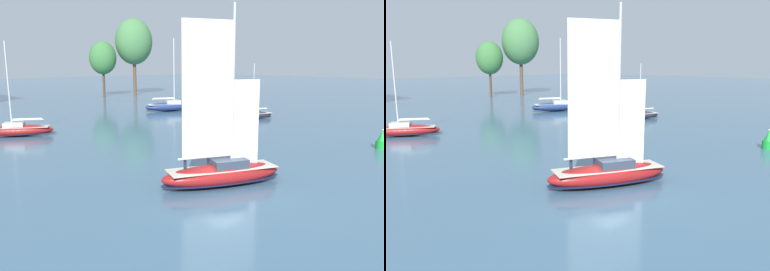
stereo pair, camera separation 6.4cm
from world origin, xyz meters
TOP-DOWN VIEW (x-y plane):
  - ground_plane at (0.00, 0.00)m, footprint 400.00×400.00m
  - tree_shore_left at (38.92, 64.62)m, footprint 9.45×9.45m
  - tree_shore_center at (30.80, 66.43)m, footprint 6.61×6.61m
  - sailboat_main at (0.01, -0.00)m, footprint 9.04×5.81m
  - sailboat_moored_near_marina at (-3.69, 28.03)m, footprint 7.76×5.90m
  - sailboat_moored_mid_channel at (24.10, 33.33)m, footprint 9.33×5.97m
  - sailboat_moored_far_slip at (27.06, 17.21)m, footprint 6.22×3.38m
  - channel_buoy at (19.52, -3.56)m, footprint 1.09×1.09m

SIDE VIEW (x-z plane):
  - ground_plane at x=0.00m, z-range 0.00..0.00m
  - sailboat_moored_far_slip at x=27.06m, z-range -3.56..4.69m
  - sailboat_moored_near_marina at x=-3.69m, z-range -4.62..6.07m
  - channel_buoy at x=19.52m, z-range -0.21..1.76m
  - sailboat_moored_mid_channel at x=24.10m, z-range -5.39..7.08m
  - sailboat_main at x=0.01m, z-range -5.07..7.02m
  - tree_shore_center at x=30.80m, z-range 2.72..16.32m
  - tree_shore_left at x=38.92m, z-range 3.89..23.34m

